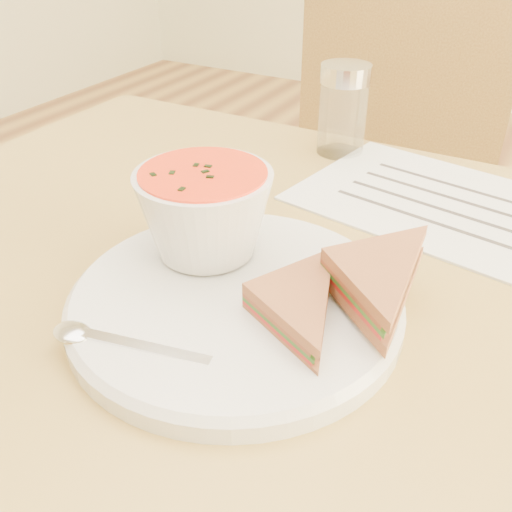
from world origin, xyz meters
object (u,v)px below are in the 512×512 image
Objects in this scene: plate at (235,303)px; condiment_shaker at (343,110)px; dining_table at (274,483)px; soup_bowl at (205,217)px; chair_far at (365,229)px.

plate is 2.40× the size of condiment_shaker.
dining_table is 0.44m from soup_bowl.
dining_table is 3.38× the size of plate.
soup_bowl is at bearing -89.81° from condiment_shaker.
dining_table is at bearing 93.05° from chair_far.
dining_table is at bearing 47.97° from soup_bowl.
condiment_shaker is at bearing 98.54° from plate.
chair_far reaches higher than dining_table.
plate is 0.39m from condiment_shaker.
soup_bowl is (0.03, -0.60, 0.32)m from chair_far.
soup_bowl is at bearing -132.03° from dining_table.
chair_far is at bearing 92.42° from soup_bowl.
chair_far is 7.63× the size of soup_bowl.
condiment_shaker reaches higher than plate.
chair_far is 7.91× the size of condiment_shaker.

